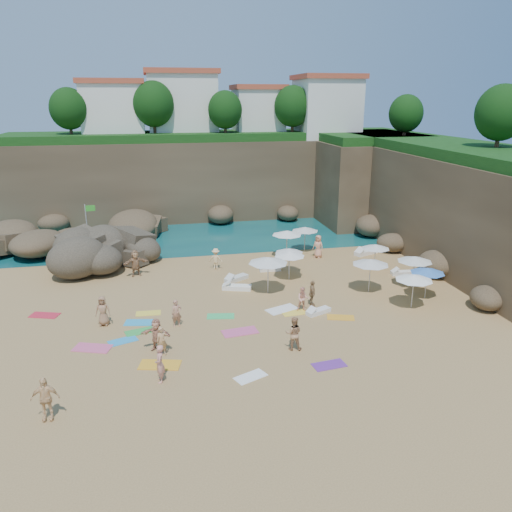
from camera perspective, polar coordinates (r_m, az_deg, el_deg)
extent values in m
plane|color=tan|center=(31.29, -2.48, -5.36)|extent=(120.00, 120.00, 0.00)
plane|color=#0C4751|center=(59.87, -7.19, 5.77)|extent=(120.00, 120.00, 0.00)
cube|color=brown|center=(54.46, -4.78, 8.93)|extent=(44.00, 8.00, 8.00)
cube|color=brown|center=(44.15, 20.83, 5.78)|extent=(8.00, 30.00, 8.00)
cube|color=brown|center=(53.65, 12.21, 8.47)|extent=(10.00, 12.00, 8.00)
cube|color=white|center=(54.56, -15.98, 15.48)|extent=(6.00, 5.00, 5.50)
cube|color=#B2472D|center=(54.56, -16.26, 18.62)|extent=(6.48, 5.40, 0.50)
cube|color=white|center=(55.55, -8.45, 16.49)|extent=(7.00, 6.00, 6.50)
cube|color=#B2472D|center=(55.60, -8.62, 20.10)|extent=(7.56, 6.48, 0.50)
cube|color=white|center=(55.67, 0.22, 15.90)|extent=(5.00, 5.00, 5.00)
cube|color=#B2472D|center=(55.65, 0.23, 18.74)|extent=(5.40, 5.40, 0.50)
cube|color=white|center=(55.63, 8.04, 16.25)|extent=(6.00, 6.00, 6.00)
cube|color=#B2472D|center=(55.65, 8.19, 19.60)|extent=(6.48, 6.48, 0.50)
sphere|color=#11380F|center=(52.97, -20.63, 15.49)|extent=(3.60, 3.60, 3.60)
sphere|color=#11380F|center=(52.44, -11.66, 16.65)|extent=(4.05, 4.05, 4.05)
sphere|color=#11380F|center=(52.00, -3.56, 16.34)|extent=(3.42, 3.42, 3.42)
sphere|color=#11380F|center=(53.46, 4.21, 16.71)|extent=(3.78, 3.78, 3.78)
sphere|color=#11380F|center=(50.30, 16.77, 15.34)|extent=(3.15, 3.15, 3.15)
sphere|color=#11380F|center=(40.69, 26.24, 14.49)|extent=(3.60, 3.60, 3.60)
cylinder|color=white|center=(60.67, -24.63, 7.34)|extent=(0.10, 0.10, 6.00)
cylinder|color=white|center=(60.36, -23.24, 7.47)|extent=(0.10, 0.10, 6.00)
cylinder|color=white|center=(60.08, -21.83, 7.59)|extent=(0.10, 0.10, 6.00)
cylinder|color=silver|center=(42.52, -18.72, 2.89)|extent=(0.08, 0.08, 4.12)
cube|color=green|center=(42.09, -18.41, 5.20)|extent=(0.72, 0.16, 0.46)
cylinder|color=silver|center=(36.00, 3.78, -0.69)|extent=(0.05, 0.05, 1.82)
cone|color=silver|center=(35.74, 3.81, 0.63)|extent=(2.04, 2.04, 0.31)
cylinder|color=silver|center=(41.46, 5.59, 1.85)|extent=(0.06, 0.06, 1.96)
cone|color=silver|center=(41.22, 5.62, 3.10)|extent=(2.20, 2.20, 0.34)
cylinder|color=silver|center=(34.96, 3.83, -1.18)|extent=(0.06, 0.06, 1.92)
cone|color=white|center=(34.68, 3.86, 0.25)|extent=(2.15, 2.15, 0.33)
cylinder|color=silver|center=(39.63, 3.53, 1.26)|extent=(0.06, 0.06, 2.11)
cone|color=white|center=(39.36, 3.56, 2.67)|extent=(2.37, 2.37, 0.36)
cylinder|color=silver|center=(37.89, 13.43, -0.20)|extent=(0.05, 0.05, 1.84)
cone|color=silver|center=(37.63, 13.52, 1.07)|extent=(2.06, 2.06, 0.31)
cylinder|color=silver|center=(32.43, 1.38, -2.31)|extent=(0.07, 0.07, 2.31)
cone|color=silver|center=(32.07, 1.39, -0.47)|extent=(2.59, 2.59, 0.39)
cylinder|color=silver|center=(35.03, 17.55, -1.84)|extent=(0.06, 0.06, 2.06)
cone|color=silver|center=(34.73, 17.70, -0.32)|extent=(2.31, 2.31, 0.35)
cylinder|color=silver|center=(33.45, 12.85, -2.30)|extent=(0.06, 0.06, 2.12)
cone|color=silver|center=(33.13, 12.97, -0.65)|extent=(2.38, 2.38, 0.36)
cylinder|color=silver|center=(33.42, 18.87, -3.04)|extent=(0.06, 0.06, 1.92)
cone|color=#3B75CB|center=(33.12, 19.03, -1.56)|extent=(2.15, 2.15, 0.33)
cylinder|color=silver|center=(31.66, 17.46, -3.96)|extent=(0.06, 0.06, 2.01)
cone|color=white|center=(31.33, 17.62, -2.34)|extent=(2.25, 2.25, 0.34)
cube|color=silver|center=(34.95, -2.26, -2.58)|extent=(1.84, 1.47, 0.28)
cube|color=white|center=(36.86, 1.63, -1.51)|extent=(1.60, 0.59, 0.25)
cube|color=white|center=(41.68, 12.45, 0.41)|extent=(2.17, 1.42, 0.32)
cube|color=white|center=(33.32, -2.20, -3.60)|extent=(2.02, 1.19, 0.30)
cube|color=white|center=(37.59, 16.42, -1.86)|extent=(1.72, 0.73, 0.26)
cube|color=white|center=(29.98, 7.14, -6.30)|extent=(1.66, 1.11, 0.25)
cube|color=#299ADB|center=(27.52, -14.97, -9.35)|extent=(1.65, 1.21, 0.03)
cube|color=#E05784|center=(27.23, -18.19, -9.95)|extent=(2.12, 1.54, 0.03)
cube|color=gold|center=(24.88, -10.93, -12.11)|extent=(2.13, 1.43, 0.03)
cube|color=green|center=(28.31, -13.17, -8.41)|extent=(1.67, 1.13, 0.03)
cube|color=yellow|center=(30.47, -12.20, -6.41)|extent=(1.48, 0.79, 0.03)
cube|color=white|center=(30.33, 2.98, -6.11)|extent=(2.13, 1.58, 0.03)
cube|color=#6B2D92|center=(24.68, 8.36, -12.23)|extent=(1.69, 0.99, 0.03)
cube|color=red|center=(32.03, -23.01, -6.25)|extent=(1.85, 1.32, 0.03)
cube|color=#29A1DC|center=(29.37, -13.12, -7.41)|extent=(1.84, 1.17, 0.03)
cube|color=#DA5488|center=(27.56, -1.85, -8.66)|extent=(2.04, 1.19, 0.03)
cube|color=orange|center=(29.65, 9.65, -6.94)|extent=(1.72, 1.21, 0.03)
cube|color=#38C467|center=(29.46, -4.07, -6.88)|extent=(1.70, 1.04, 0.03)
cube|color=yellow|center=(29.93, 4.45, -6.48)|extent=(1.57, 0.88, 0.03)
cube|color=white|center=(23.53, -0.63, -13.63)|extent=(1.67, 1.29, 0.03)
imported|color=tan|center=(28.25, -9.07, -6.48)|extent=(0.63, 0.47, 1.57)
imported|color=tan|center=(25.50, 4.32, -8.81)|extent=(1.01, 0.87, 1.78)
imported|color=#FAD08E|center=(37.09, -4.61, -0.33)|extent=(1.12, 0.78, 1.61)
imported|color=#A47E52|center=(30.71, 6.44, -4.26)|extent=(0.57, 1.02, 1.65)
imported|color=#E49977|center=(39.97, 7.11, 1.10)|extent=(0.97, 0.99, 1.84)
imported|color=#AC7E56|center=(36.59, -13.60, -0.78)|extent=(1.85, 1.02, 1.92)
imported|color=#E39481|center=(23.17, -10.94, -12.00)|extent=(0.43, 0.65, 1.79)
imported|color=#F8C88D|center=(22.37, -22.74, -16.37)|extent=(1.09, 1.85, 0.45)
imported|color=#9E714F|center=(29.52, -16.98, -7.16)|extent=(1.06, 1.79, 0.45)
imported|color=tan|center=(26.11, -11.22, -10.08)|extent=(2.10, 2.17, 0.45)
imported|color=tan|center=(25.63, -10.63, -10.73)|extent=(0.85, 1.57, 0.36)
imported|color=#F8A98D|center=(30.16, 5.35, -5.77)|extent=(1.06, 1.60, 0.55)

